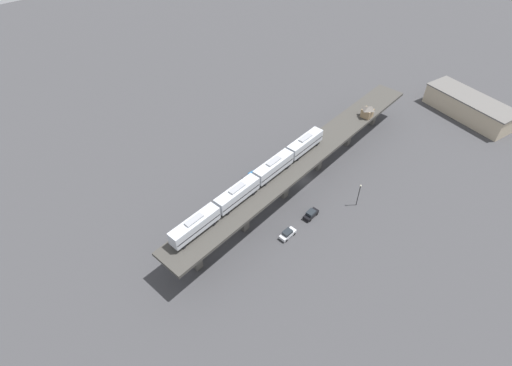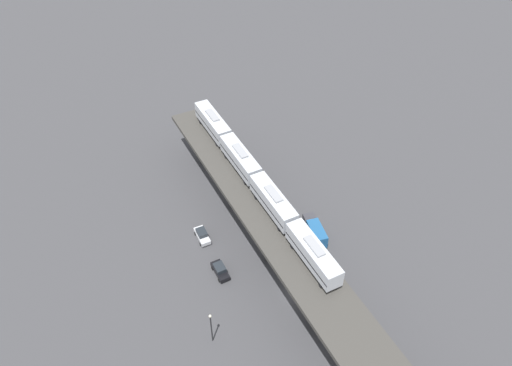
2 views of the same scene
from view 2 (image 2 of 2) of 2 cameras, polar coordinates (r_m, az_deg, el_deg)
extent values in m
plane|color=#38383A|center=(85.19, 4.73, -12.51)|extent=(400.00, 400.00, 0.00)
cube|color=#393733|center=(78.69, 5.06, -9.14)|extent=(22.17, 92.22, 0.80)
cube|color=#47443F|center=(106.25, -5.84, 4.09)|extent=(2.05, 2.05, 7.71)
cube|color=#47443F|center=(95.72, -2.34, -0.87)|extent=(2.05, 2.05, 7.71)
cube|color=#47443F|center=(86.52, 1.98, -6.97)|extent=(2.05, 2.05, 7.71)
cube|color=#47443F|center=(79.11, 7.37, -14.30)|extent=(2.05, 2.05, 7.71)
cube|color=#ADB2BA|center=(100.88, -4.96, 6.92)|extent=(4.58, 12.28, 3.10)
cube|color=black|center=(101.05, -4.95, 6.78)|extent=(4.58, 12.05, 0.24)
cube|color=gray|center=(99.88, -5.02, 7.73)|extent=(2.02, 4.36, 0.36)
cylinder|color=black|center=(105.65, -5.21, 7.34)|extent=(0.34, 0.86, 0.84)
cylinder|color=black|center=(104.98, -6.41, 6.98)|extent=(0.34, 0.86, 0.84)
cylinder|color=black|center=(99.38, -3.29, 4.87)|extent=(0.34, 0.86, 0.84)
cylinder|color=black|center=(98.67, -4.54, 4.47)|extent=(0.34, 0.86, 0.84)
cube|color=#ADB2BA|center=(91.69, -1.81, 2.85)|extent=(4.58, 12.28, 3.10)
cube|color=black|center=(91.89, -1.80, 2.71)|extent=(4.58, 12.05, 0.24)
cube|color=gray|center=(90.60, -1.83, 3.69)|extent=(2.02, 4.36, 0.36)
cylinder|color=black|center=(96.37, -2.24, 3.51)|extent=(0.34, 0.86, 0.84)
cylinder|color=black|center=(95.64, -3.52, 3.10)|extent=(0.34, 0.86, 0.84)
cylinder|color=black|center=(90.63, 0.06, 0.53)|extent=(0.34, 0.86, 0.84)
cylinder|color=black|center=(89.85, -1.29, 0.07)|extent=(0.34, 0.86, 0.84)
cube|color=#ADB2BA|center=(83.41, 1.98, -2.08)|extent=(4.58, 12.28, 3.10)
cube|color=black|center=(83.62, 1.98, -2.23)|extent=(4.58, 12.05, 0.24)
cube|color=gray|center=(82.20, 2.01, -1.23)|extent=(2.02, 4.36, 0.36)
cylinder|color=black|center=(87.92, 1.32, -1.10)|extent=(0.34, 0.86, 0.84)
cylinder|color=black|center=(87.12, -0.06, -1.60)|extent=(0.34, 0.86, 0.84)
cylinder|color=black|center=(82.88, 4.07, -4.67)|extent=(0.34, 0.86, 0.84)
cylinder|color=black|center=(82.03, 2.63, -5.24)|extent=(0.34, 0.86, 0.84)
cube|color=#ADB2BA|center=(76.31, 6.58, -8.01)|extent=(4.58, 12.28, 3.10)
cube|color=black|center=(76.54, 6.56, -8.15)|extent=(4.58, 12.05, 0.24)
cube|color=gray|center=(74.99, 6.68, -7.17)|extent=(2.02, 4.36, 0.36)
cylinder|color=black|center=(80.57, 5.59, -6.62)|extent=(0.34, 0.86, 0.84)
cylinder|color=black|center=(79.69, 4.12, -7.23)|extent=(0.34, 0.86, 0.84)
cylinder|color=black|center=(76.43, 8.92, -10.82)|extent=(0.34, 0.86, 0.84)
cylinder|color=black|center=(75.50, 7.40, -11.53)|extent=(0.34, 0.86, 0.84)
cube|color=#B7BABF|center=(92.34, -6.17, -6.03)|extent=(2.29, 4.58, 0.80)
cube|color=#1E2328|center=(91.86, -6.23, -5.64)|extent=(1.88, 2.37, 0.76)
cylinder|color=black|center=(93.72, -5.97, -5.43)|extent=(0.31, 0.68, 0.66)
cylinder|color=black|center=(93.41, -6.95, -5.75)|extent=(0.31, 0.68, 0.66)
cylinder|color=black|center=(91.90, -5.33, -6.64)|extent=(0.31, 0.68, 0.66)
cylinder|color=black|center=(91.59, -6.33, -6.97)|extent=(0.31, 0.68, 0.66)
cube|color=black|center=(86.99, -4.11, -10.00)|extent=(2.44, 4.62, 0.80)
cube|color=#1E2328|center=(86.46, -4.17, -9.61)|extent=(1.95, 2.42, 0.76)
cylinder|color=black|center=(88.31, -3.97, -9.30)|extent=(0.34, 0.69, 0.66)
cylinder|color=black|center=(87.95, -5.00, -9.69)|extent=(0.34, 0.69, 0.66)
cylinder|color=black|center=(86.69, -3.18, -10.63)|extent=(0.34, 0.69, 0.66)
cylinder|color=black|center=(86.32, -4.23, -11.04)|extent=(0.34, 0.69, 0.66)
cube|color=#333338|center=(93.63, 6.13, -4.31)|extent=(2.29, 2.09, 2.30)
cube|color=#1E5184|center=(91.28, 6.94, -5.81)|extent=(2.53, 5.30, 2.70)
cylinder|color=black|center=(94.76, 6.64, -4.66)|extent=(0.39, 1.01, 1.00)
cylinder|color=black|center=(94.19, 5.52, -4.92)|extent=(0.39, 1.01, 1.00)
cylinder|color=black|center=(91.69, 7.83, -6.92)|extent=(0.39, 1.01, 1.00)
cylinder|color=black|center=(91.08, 6.62, -7.22)|extent=(0.39, 1.01, 1.00)
cylinder|color=black|center=(77.86, -5.11, -16.28)|extent=(0.20, 0.20, 6.50)
sphere|color=beige|center=(74.92, -5.28, -14.91)|extent=(0.44, 0.44, 0.44)
camera|label=1|loc=(109.76, -45.41, 35.01)|focal=28.00mm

